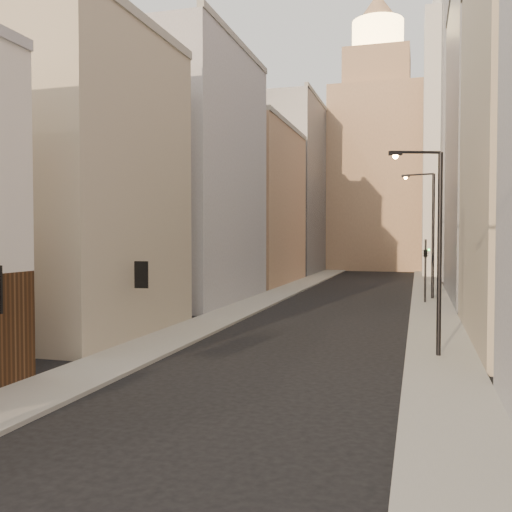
% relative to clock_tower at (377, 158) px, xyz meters
% --- Properties ---
extents(sidewalk_left, '(3.00, 140.00, 0.15)m').
position_rel_clock_tower_xyz_m(sidewalk_left, '(-5.50, -37.00, -17.56)').
color(sidewalk_left, gray).
rests_on(sidewalk_left, ground).
extents(sidewalk_right, '(3.00, 140.00, 0.15)m').
position_rel_clock_tower_xyz_m(sidewalk_right, '(7.50, -37.00, -17.56)').
color(sidewalk_right, gray).
rests_on(sidewalk_right, ground).
extents(left_bldg_beige, '(8.00, 12.00, 16.00)m').
position_rel_clock_tower_xyz_m(left_bldg_beige, '(-11.00, -66.00, -9.63)').
color(left_bldg_beige, tan).
rests_on(left_bldg_beige, ground).
extents(left_bldg_grey, '(8.00, 16.00, 20.00)m').
position_rel_clock_tower_xyz_m(left_bldg_grey, '(-11.00, -50.00, -7.63)').
color(left_bldg_grey, '#9C9BA0').
rests_on(left_bldg_grey, ground).
extents(left_bldg_tan, '(8.00, 18.00, 17.00)m').
position_rel_clock_tower_xyz_m(left_bldg_tan, '(-11.00, -32.00, -9.13)').
color(left_bldg_tan, '#A48061').
rests_on(left_bldg_tan, ground).
extents(left_bldg_wingrid, '(8.00, 20.00, 24.00)m').
position_rel_clock_tower_xyz_m(left_bldg_wingrid, '(-11.00, -12.00, -5.63)').
color(left_bldg_wingrid, gray).
rests_on(left_bldg_wingrid, ground).
extents(right_bldg_wingrid, '(8.00, 20.00, 26.00)m').
position_rel_clock_tower_xyz_m(right_bldg_wingrid, '(13.00, -42.00, -4.63)').
color(right_bldg_wingrid, gray).
rests_on(right_bldg_wingrid, ground).
extents(clock_tower, '(14.00, 14.00, 44.90)m').
position_rel_clock_tower_xyz_m(clock_tower, '(0.00, 0.00, 0.00)').
color(clock_tower, '#A48061').
rests_on(clock_tower, ground).
extents(white_tower, '(8.00, 8.00, 41.50)m').
position_rel_clock_tower_xyz_m(white_tower, '(11.00, -14.00, 0.97)').
color(white_tower, silver).
rests_on(white_tower, ground).
extents(streetlamp_mid, '(2.22, 0.96, 8.86)m').
position_rel_clock_tower_xyz_m(streetlamp_mid, '(7.15, -67.36, -12.57)').
color(streetlamp_mid, black).
rests_on(streetlamp_mid, ground).
extents(streetlamp_far, '(2.68, 0.87, 10.39)m').
position_rel_clock_tower_xyz_m(streetlamp_far, '(7.38, -43.99, -11.70)').
color(streetlamp_far, black).
rests_on(streetlamp_far, ground).
extents(traffic_light_right, '(0.60, 0.55, 5.00)m').
position_rel_clock_tower_xyz_m(traffic_light_right, '(7.03, -47.07, -13.86)').
color(traffic_light_right, black).
rests_on(traffic_light_right, ground).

